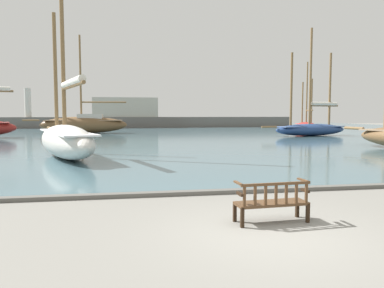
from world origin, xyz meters
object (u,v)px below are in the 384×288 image
(park_bench, at_px, (272,201))
(sailboat_outer_starboard, at_px, (311,127))
(sailboat_outer_port, at_px, (306,125))
(sailboat_nearest_port, at_px, (84,124))
(sailboat_mid_starboard, at_px, (66,138))

(park_bench, xyz_separation_m, sailboat_outer_starboard, (15.96, 28.95, 0.54))
(sailboat_outer_port, bearing_deg, park_bench, -117.75)
(sailboat_outer_starboard, bearing_deg, sailboat_outer_port, 65.38)
(park_bench, height_order, sailboat_nearest_port, sailboat_nearest_port)
(sailboat_outer_port, bearing_deg, sailboat_nearest_port, -177.60)
(sailboat_outer_starboard, xyz_separation_m, sailboat_outer_port, (4.93, 10.76, -0.14))
(sailboat_nearest_port, distance_m, sailboat_mid_starboard, 25.66)
(sailboat_nearest_port, xyz_separation_m, sailboat_outer_port, (29.08, 1.22, -0.35))
(park_bench, distance_m, sailboat_outer_starboard, 33.07)
(sailboat_outer_port, distance_m, sailboat_mid_starboard, 38.19)
(sailboat_nearest_port, height_order, sailboat_outer_port, sailboat_nearest_port)
(sailboat_outer_starboard, relative_size, sailboat_outer_port, 1.20)
(sailboat_outer_starboard, relative_size, sailboat_mid_starboard, 0.99)
(park_bench, bearing_deg, sailboat_nearest_port, 102.01)
(sailboat_outer_port, relative_size, sailboat_mid_starboard, 0.82)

